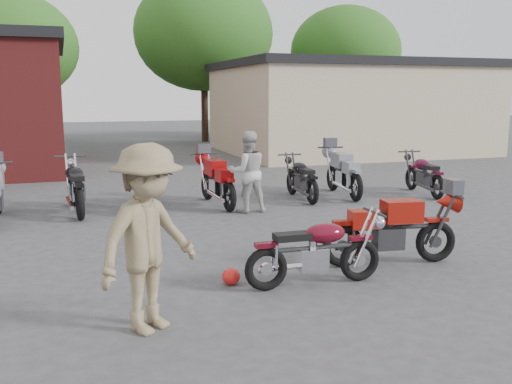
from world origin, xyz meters
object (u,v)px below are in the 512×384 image
object	(u,v)px
person_light	(247,172)
row_bike_7	(424,172)
vintage_motorcycle	(317,247)
helmet	(231,276)
row_bike_6	(343,171)
row_bike_2	(75,184)
row_bike_5	(301,176)
sportbike	(393,226)
person_tan	(148,239)
row_bike_3	(144,182)
row_bike_4	(217,178)

from	to	relation	value
person_light	row_bike_7	distance (m)	4.85
vintage_motorcycle	helmet	bearing A→B (deg)	161.33
row_bike_6	row_bike_2	bearing A→B (deg)	96.41
row_bike_6	row_bike_7	xyz separation A→B (m)	(1.98, -0.46, -0.07)
row_bike_5	sportbike	bearing A→B (deg)	174.27
sportbike	person_tan	size ratio (longest dim) A/B	0.99
row_bike_5	row_bike_3	bearing A→B (deg)	90.65
helmet	row_bike_7	world-z (taller)	row_bike_7
sportbike	row_bike_5	xyz separation A→B (m)	(0.80, 5.25, -0.02)
helmet	person_tan	bearing A→B (deg)	-137.39
row_bike_5	row_bike_7	bearing A→B (deg)	-93.63
sportbike	person_light	size ratio (longest dim) A/B	1.15
person_tan	row_bike_6	bearing A→B (deg)	13.36
helmet	person_light	distance (m)	4.71
vintage_motorcycle	row_bike_5	world-z (taller)	row_bike_5
person_light	row_bike_2	xyz separation A→B (m)	(-3.43, 1.10, -0.24)
vintage_motorcycle	row_bike_3	distance (m)	6.05
row_bike_3	person_tan	bearing A→B (deg)	179.90
person_tan	row_bike_6	size ratio (longest dim) A/B	0.93
person_tan	row_bike_4	world-z (taller)	person_tan
row_bike_4	person_tan	bearing A→B (deg)	155.44
person_light	row_bike_4	xyz separation A→B (m)	(-0.42, 0.92, -0.25)
person_light	row_bike_6	distance (m)	3.03
row_bike_5	person_tan	bearing A→B (deg)	148.05
vintage_motorcycle	person_light	world-z (taller)	person_light
helmet	row_bike_4	distance (m)	5.44
row_bike_4	row_bike_5	size ratio (longest dim) A/B	1.10
row_bike_6	helmet	bearing A→B (deg)	147.22
row_bike_6	sportbike	bearing A→B (deg)	166.36
row_bike_4	row_bike_7	size ratio (longest dim) A/B	1.09
vintage_motorcycle	row_bike_7	world-z (taller)	row_bike_7
vintage_motorcycle	person_tan	size ratio (longest dim) A/B	0.91
sportbike	row_bike_4	bearing A→B (deg)	112.49
vintage_motorcycle	row_bike_7	size ratio (longest dim) A/B	0.95
helmet	row_bike_2	size ratio (longest dim) A/B	0.11
row_bike_2	row_bike_7	bearing A→B (deg)	-97.00
sportbike	row_bike_3	bearing A→B (deg)	126.54
row_bike_4	row_bike_5	xyz separation A→B (m)	(2.08, 0.07, -0.05)
row_bike_5	row_bike_4	bearing A→B (deg)	94.90
sportbike	row_bike_7	size ratio (longest dim) A/B	1.04
row_bike_2	vintage_motorcycle	bearing A→B (deg)	-157.80
person_tan	row_bike_7	size ratio (longest dim) A/B	1.04
sportbike	person_light	xyz separation A→B (m)	(-0.86, 4.25, 0.28)
sportbike	person_light	world-z (taller)	person_light
row_bike_6	person_light	bearing A→B (deg)	117.72
person_tan	row_bike_2	size ratio (longest dim) A/B	0.93
person_tan	row_bike_3	world-z (taller)	person_tan
row_bike_5	row_bike_2	bearing A→B (deg)	91.73
person_light	row_bike_7	bearing A→B (deg)	-171.69
row_bike_3	row_bike_5	world-z (taller)	row_bike_3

